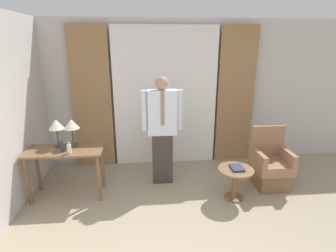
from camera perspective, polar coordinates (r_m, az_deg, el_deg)
The scene contains 13 objects.
wall_back at distance 5.03m, azimuth -0.69°, elevation 7.07°, with size 10.00×0.06×2.70m.
curtain_sheer_center at distance 4.91m, azimuth -0.57°, elevation 6.10°, with size 1.91×0.06×2.58m.
curtain_drape_left at distance 4.99m, azimuth -16.19°, elevation 5.58°, with size 0.70×0.06×2.58m.
curtain_drape_right at distance 5.19m, azimuth 14.45°, elevation 6.17°, with size 0.70×0.06×2.58m.
desk at distance 4.24m, azimuth -21.46°, elevation -6.40°, with size 1.13×0.51×0.77m.
table_lamp_left at distance 4.23m, azimuth -23.15°, elevation -0.00°, with size 0.22×0.22×0.43m.
table_lamp_right at distance 4.16m, azimuth -20.26°, elevation 0.08°, with size 0.22×0.22×0.43m.
bottle_near_edge at distance 4.09m, azimuth -21.99°, elevation -4.16°, with size 0.06×0.06×0.19m.
bottle_by_lamp at distance 3.99m, azimuth -20.68°, elevation -4.67°, with size 0.06×0.06×0.17m.
person at distance 4.22m, azimuth -1.28°, elevation -0.30°, with size 0.66×0.22×1.79m.
armchair at distance 4.64m, azimuth 21.27°, elevation -7.95°, with size 0.55×0.57×0.99m.
side_table at distance 4.12m, azimuth 14.41°, elevation -10.99°, with size 0.53×0.53×0.49m.
book at distance 4.05m, azimuth 14.79°, elevation -8.82°, with size 0.18×0.23×0.03m.
Camera 1 is at (-0.38, -1.90, 2.28)m, focal length 28.00 mm.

